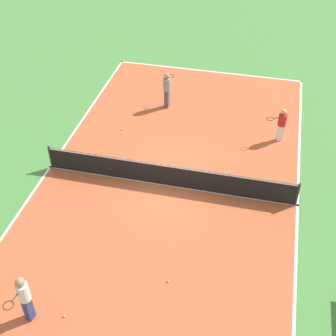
% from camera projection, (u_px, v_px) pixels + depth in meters
% --- Properties ---
extents(ground_plane, '(80.00, 80.00, 0.00)m').
position_uv_depth(ground_plane, '(168.00, 185.00, 18.63)').
color(ground_plane, '#47843D').
extents(court_surface, '(10.21, 19.79, 0.02)m').
position_uv_depth(court_surface, '(168.00, 185.00, 18.62)').
color(court_surface, '#B75633').
rests_on(court_surface, ground_plane).
extents(tennis_net, '(10.01, 0.10, 1.05)m').
position_uv_depth(tennis_net, '(168.00, 175.00, 18.27)').
color(tennis_net, black).
rests_on(tennis_net, court_surface).
extents(player_baseline_gray, '(0.45, 0.97, 1.82)m').
position_uv_depth(player_baseline_gray, '(167.00, 88.00, 22.50)').
color(player_baseline_gray, '#4C4C51').
rests_on(player_baseline_gray, court_surface).
extents(player_far_white, '(0.50, 0.98, 1.83)m').
position_uv_depth(player_far_white, '(24.00, 296.00, 13.31)').
color(player_far_white, navy).
rests_on(player_far_white, court_surface).
extents(player_coach_red, '(0.98, 0.72, 1.59)m').
position_uv_depth(player_coach_red, '(282.00, 123.00, 20.41)').
color(player_coach_red, white).
rests_on(player_coach_red, court_surface).
extents(tennis_ball_midcourt, '(0.07, 0.07, 0.07)m').
position_uv_depth(tennis_ball_midcourt, '(64.00, 316.00, 13.98)').
color(tennis_ball_midcourt, '#CCE033').
rests_on(tennis_ball_midcourt, court_surface).
extents(tennis_ball_far_baseline, '(0.07, 0.07, 0.07)m').
position_uv_depth(tennis_ball_far_baseline, '(121.00, 129.00, 21.60)').
color(tennis_ball_far_baseline, '#CCE033').
rests_on(tennis_ball_far_baseline, court_surface).
extents(tennis_ball_right_alley, '(0.07, 0.07, 0.07)m').
position_uv_depth(tennis_ball_right_alley, '(168.00, 281.00, 14.97)').
color(tennis_ball_right_alley, '#CCE033').
rests_on(tennis_ball_right_alley, court_surface).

